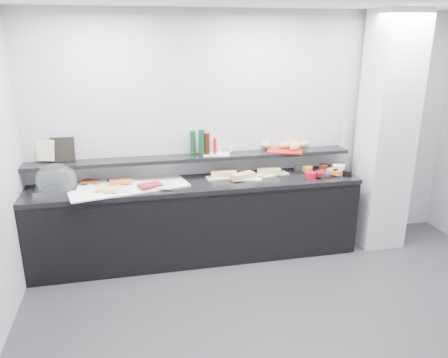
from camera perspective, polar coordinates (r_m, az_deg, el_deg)
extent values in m
plane|color=#2D2D30|center=(3.92, 11.73, -20.36)|extent=(5.00, 5.00, 0.00)
cube|color=#A5A7AC|center=(5.07, 3.68, 6.01)|extent=(5.00, 0.02, 2.70)
cube|color=silver|center=(5.37, 20.41, 5.59)|extent=(0.50, 0.50, 2.70)
cube|color=black|center=(4.93, -3.47, -5.66)|extent=(3.60, 0.60, 0.85)
cube|color=black|center=(4.77, -3.57, -0.71)|extent=(3.62, 0.62, 0.05)
cube|color=black|center=(4.86, -3.95, 2.79)|extent=(3.60, 0.25, 0.04)
cube|color=silver|center=(4.80, -21.02, -1.25)|extent=(0.42, 0.28, 0.04)
ellipsoid|color=white|center=(4.75, -21.05, -0.09)|extent=(0.44, 0.32, 0.34)
cube|color=white|center=(4.74, -12.47, -0.83)|extent=(1.31, 0.83, 0.01)
cube|color=white|center=(4.84, -15.17, -0.46)|extent=(0.39, 0.31, 0.01)
cube|color=maroon|center=(4.85, -16.93, -0.33)|extent=(0.23, 0.19, 0.02)
cube|color=white|center=(4.85, -13.12, -0.24)|extent=(0.34, 0.26, 0.01)
cube|color=orange|center=(4.78, -13.35, -0.29)|extent=(0.24, 0.16, 0.02)
cube|color=silver|center=(4.60, -13.86, -1.31)|extent=(0.36, 0.28, 0.01)
cube|color=#F1C05D|center=(4.58, -14.86, -1.24)|extent=(0.27, 0.23, 0.02)
cube|color=silver|center=(4.61, -8.18, -0.92)|extent=(0.31, 0.25, 0.01)
cube|color=maroon|center=(4.60, -9.64, -0.80)|extent=(0.27, 0.22, 0.02)
cube|color=silver|center=(4.89, -0.29, 0.23)|extent=(0.35, 0.17, 0.01)
cube|color=#E2B776|center=(4.89, -0.03, 0.69)|extent=(0.29, 0.14, 0.06)
cylinder|color=#BABBC1|center=(4.82, -1.71, 0.07)|extent=(0.14, 0.10, 0.01)
cube|color=silver|center=(4.87, 2.90, 0.10)|extent=(0.37, 0.24, 0.01)
cube|color=tan|center=(4.83, 2.45, 0.42)|extent=(0.29, 0.20, 0.06)
cylinder|color=#BBBDC2|center=(4.74, 2.08, -0.24)|extent=(0.16, 0.02, 0.01)
cube|color=silver|center=(5.04, 6.20, 0.66)|extent=(0.41, 0.24, 0.01)
cube|color=tan|center=(5.03, 5.91, 1.08)|extent=(0.28, 0.20, 0.06)
cylinder|color=silver|center=(4.95, 5.37, 0.48)|extent=(0.14, 0.10, 0.01)
cylinder|color=silver|center=(5.18, 9.95, 1.29)|extent=(0.18, 0.18, 0.07)
cylinder|color=orange|center=(5.17, 10.82, 1.36)|extent=(0.13, 0.13, 0.05)
cylinder|color=black|center=(5.29, 12.96, 1.46)|extent=(0.15, 0.15, 0.07)
cylinder|color=#61150D|center=(5.26, 12.84, 1.51)|extent=(0.13, 0.13, 0.05)
cylinder|color=white|center=(5.37, 14.72, 1.57)|extent=(0.23, 0.23, 0.07)
cylinder|color=white|center=(5.31, 14.75, 1.52)|extent=(0.18, 0.18, 0.05)
cylinder|color=maroon|center=(4.97, 11.23, 0.49)|extent=(0.15, 0.15, 0.07)
cylinder|color=#5C0D0E|center=(4.99, 12.39, 0.64)|extent=(0.13, 0.13, 0.05)
cylinder|color=silver|center=(5.03, 12.91, 0.58)|extent=(0.20, 0.20, 0.07)
cylinder|color=orange|center=(5.13, 13.98, 0.98)|extent=(0.17, 0.17, 0.05)
cylinder|color=black|center=(5.14, 15.84, 0.74)|extent=(0.14, 0.14, 0.07)
cylinder|color=orange|center=(5.10, 14.61, 0.85)|extent=(0.14, 0.14, 0.05)
cube|color=black|center=(4.90, -20.33, 3.63)|extent=(0.25, 0.08, 0.26)
cube|color=beige|center=(4.93, -22.31, 3.48)|extent=(0.20, 0.11, 0.22)
cube|color=white|center=(4.90, -1.01, 3.28)|extent=(0.32, 0.22, 0.01)
cylinder|color=#0F391B|center=(4.87, -4.08, 4.80)|extent=(0.07, 0.07, 0.26)
cylinder|color=black|center=(4.84, -2.22, 4.62)|extent=(0.07, 0.07, 0.24)
cylinder|color=#0F371A|center=(4.84, -2.93, 4.85)|extent=(0.09, 0.09, 0.28)
cylinder|color=#B1120C|center=(4.87, -1.20, 4.34)|extent=(0.04, 0.04, 0.18)
cylinder|color=white|center=(4.94, -0.66, 3.89)|extent=(0.04, 0.04, 0.07)
cylinder|color=silver|center=(4.97, 0.90, 3.97)|extent=(0.05, 0.05, 0.07)
cube|color=#A51F11|center=(5.09, 7.89, 3.73)|extent=(0.46, 0.39, 0.02)
ellipsoid|color=tan|center=(5.13, 5.52, 4.50)|extent=(0.13, 0.10, 0.08)
ellipsoid|color=tan|center=(5.24, 8.81, 4.66)|extent=(0.18, 0.14, 0.08)
ellipsoid|color=tan|center=(5.22, 10.44, 4.53)|extent=(0.16, 0.12, 0.08)
ellipsoid|color=tan|center=(5.05, 9.15, 4.15)|extent=(0.13, 0.09, 0.08)
ellipsoid|color=#C47E4B|center=(5.13, 7.85, 4.42)|extent=(0.14, 0.09, 0.08)
ellipsoid|color=#CA7E4D|center=(5.14, 9.34, 4.38)|extent=(0.16, 0.11, 0.08)
cylinder|color=white|center=(5.37, 15.33, 5.54)|extent=(0.13, 0.13, 0.30)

